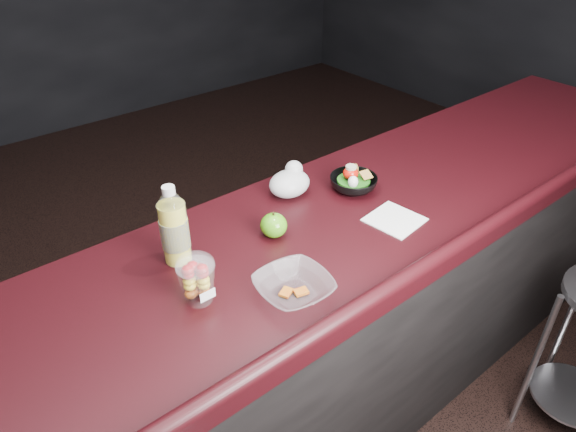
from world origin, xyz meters
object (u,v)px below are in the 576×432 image
(takeout_bowl, at_px, (294,287))
(fruit_cup, at_px, (197,278))
(lemonade_bottle, at_px, (174,230))
(green_apple, at_px, (274,225))
(snack_bowl, at_px, (353,182))

(takeout_bowl, bearing_deg, fruit_cup, 145.67)
(lemonade_bottle, relative_size, fruit_cup, 1.70)
(green_apple, height_order, takeout_bowl, green_apple)
(green_apple, bearing_deg, fruit_cup, -162.44)
(fruit_cup, xyz_separation_m, takeout_bowl, (0.21, -0.14, -0.05))
(takeout_bowl, bearing_deg, green_apple, 63.54)
(fruit_cup, bearing_deg, takeout_bowl, -34.33)
(fruit_cup, relative_size, snack_bowl, 0.85)
(snack_bowl, bearing_deg, lemonade_bottle, 176.77)
(lemonade_bottle, distance_m, snack_bowl, 0.69)
(snack_bowl, distance_m, takeout_bowl, 0.59)
(snack_bowl, bearing_deg, takeout_bowl, -150.44)
(fruit_cup, distance_m, green_apple, 0.35)
(lemonade_bottle, height_order, green_apple, lemonade_bottle)
(lemonade_bottle, height_order, fruit_cup, lemonade_bottle)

